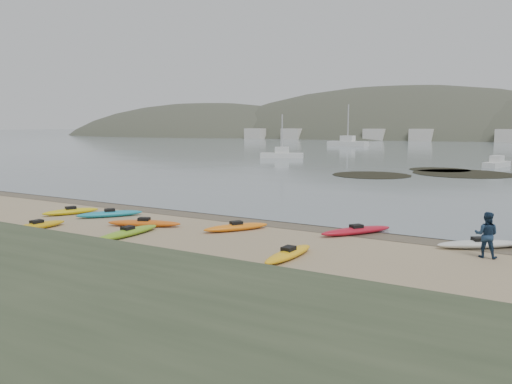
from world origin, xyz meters
The scene contains 6 objects.
ground centered at (0.00, 0.00, 0.00)m, with size 600.00×600.00×0.00m, color tan.
wet_sand centered at (0.00, -0.30, 0.00)m, with size 60.00×60.00×0.00m, color brown.
kayaks centered at (-0.81, -4.00, 0.17)m, with size 23.75×10.12×0.34m.
person_east centered at (11.55, -2.26, 0.89)m, with size 0.86×0.67×1.78m, color #1B314E.
kelp_mats centered at (2.88, 31.90, 0.03)m, with size 16.92×17.13×0.04m.
moored_boats centered at (-0.36, 83.07, 0.59)m, with size 79.01×70.05×1.39m.
Camera 1 is at (13.41, -22.81, 5.02)m, focal length 35.00 mm.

